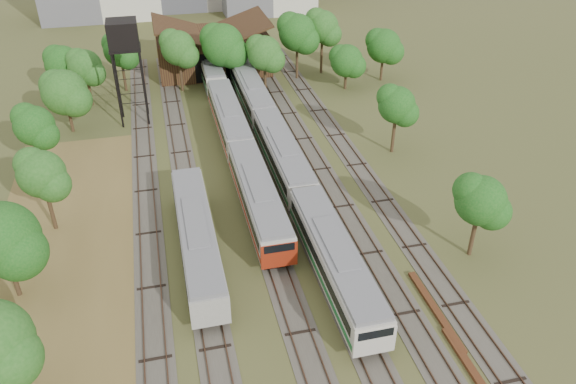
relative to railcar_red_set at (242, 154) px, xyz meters
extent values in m
plane|color=#475123|center=(2.00, -26.86, -1.93)|extent=(240.00, 240.00, 0.00)
cube|color=brown|center=(-16.00, -18.86, -1.91)|extent=(14.00, 60.00, 0.04)
cube|color=#4C473D|center=(-10.00, -1.86, -1.90)|extent=(2.60, 80.00, 0.06)
cube|color=#472D1E|center=(-10.72, -1.86, -1.81)|extent=(0.08, 80.00, 0.14)
cube|color=#472D1E|center=(-9.28, -1.86, -1.81)|extent=(0.08, 80.00, 0.14)
cube|color=#4C473D|center=(-6.00, -1.86, -1.90)|extent=(2.60, 80.00, 0.06)
cube|color=#472D1E|center=(-6.72, -1.86, -1.81)|extent=(0.08, 80.00, 0.14)
cube|color=#472D1E|center=(-5.28, -1.86, -1.81)|extent=(0.08, 80.00, 0.14)
cube|color=#4C473D|center=(0.00, -1.86, -1.90)|extent=(2.60, 80.00, 0.06)
cube|color=#472D1E|center=(-0.72, -1.86, -1.81)|extent=(0.08, 80.00, 0.14)
cube|color=#472D1E|center=(0.72, -1.86, -1.81)|extent=(0.08, 80.00, 0.14)
cube|color=#4C473D|center=(4.00, -1.86, -1.90)|extent=(2.60, 80.00, 0.06)
cube|color=#472D1E|center=(3.28, -1.86, -1.81)|extent=(0.08, 80.00, 0.14)
cube|color=#472D1E|center=(4.72, -1.86, -1.81)|extent=(0.08, 80.00, 0.14)
cube|color=#4C473D|center=(8.00, -1.86, -1.90)|extent=(2.60, 80.00, 0.06)
cube|color=#472D1E|center=(7.28, -1.86, -1.81)|extent=(0.08, 80.00, 0.14)
cube|color=#472D1E|center=(8.72, -1.86, -1.81)|extent=(0.08, 80.00, 0.14)
cube|color=#4C473D|center=(12.00, -1.86, -1.90)|extent=(2.60, 80.00, 0.06)
cube|color=#472D1E|center=(11.28, -1.86, -1.81)|extent=(0.08, 80.00, 0.14)
cube|color=#472D1E|center=(12.72, -1.86, -1.81)|extent=(0.08, 80.00, 0.14)
cube|color=black|center=(0.00, -8.69, -1.53)|extent=(2.19, 15.64, 0.80)
cube|color=beige|center=(0.00, -8.69, 0.11)|extent=(2.89, 17.00, 2.49)
cube|color=black|center=(0.00, -8.69, 0.41)|extent=(2.95, 15.64, 0.85)
cube|color=slate|center=(0.00, -8.69, 1.54)|extent=(2.65, 16.66, 0.36)
cube|color=maroon|center=(0.00, -8.69, -0.58)|extent=(2.95, 16.66, 0.45)
cube|color=maroon|center=(0.00, -17.14, -0.01)|extent=(2.93, 0.25, 2.24)
cube|color=black|center=(0.00, 8.81, -1.53)|extent=(2.19, 15.64, 0.80)
cube|color=beige|center=(0.00, 8.81, 0.11)|extent=(2.89, 17.00, 2.49)
cube|color=black|center=(0.00, 8.81, 0.41)|extent=(2.95, 15.64, 0.85)
cube|color=slate|center=(0.00, 8.81, 1.54)|extent=(2.65, 16.66, 0.36)
cube|color=maroon|center=(0.00, 8.81, -0.58)|extent=(2.95, 16.66, 0.45)
cube|color=black|center=(4.00, -18.81, -1.53)|extent=(2.17, 15.64, 0.79)
cube|color=beige|center=(4.00, -18.81, 0.10)|extent=(2.86, 17.00, 2.47)
cube|color=black|center=(4.00, -18.81, 0.39)|extent=(2.92, 15.64, 0.84)
cube|color=slate|center=(4.00, -18.81, 1.51)|extent=(2.63, 16.66, 0.36)
cube|color=#18622C|center=(4.00, -18.81, -0.59)|extent=(2.92, 16.66, 0.44)
cube|color=beige|center=(4.00, -27.26, -0.03)|extent=(2.90, 0.25, 2.22)
cube|color=black|center=(4.00, -1.31, -1.53)|extent=(2.17, 15.64, 0.79)
cube|color=beige|center=(4.00, -1.31, 0.10)|extent=(2.86, 17.00, 2.47)
cube|color=black|center=(4.00, -1.31, 0.39)|extent=(2.92, 15.64, 0.84)
cube|color=slate|center=(4.00, -1.31, 1.51)|extent=(2.63, 16.66, 0.36)
cube|color=#18622C|center=(4.00, -1.31, -0.59)|extent=(2.92, 16.66, 0.44)
cube|color=black|center=(4.00, 16.19, -1.53)|extent=(2.17, 15.64, 0.79)
cube|color=beige|center=(4.00, 16.19, 0.10)|extent=(2.86, 17.00, 2.47)
cube|color=black|center=(4.00, 16.19, 0.39)|extent=(2.92, 15.64, 0.84)
cube|color=slate|center=(4.00, 16.19, 1.51)|extent=(2.63, 16.66, 0.36)
cube|color=#18622C|center=(4.00, 16.19, -0.59)|extent=(2.92, 16.66, 0.44)
cube|color=black|center=(0.00, 27.31, -1.56)|extent=(2.02, 14.72, 0.73)
cube|color=beige|center=(0.00, 27.31, -0.04)|extent=(2.66, 16.00, 2.30)
cube|color=black|center=(0.00, 27.31, 0.23)|extent=(2.72, 14.72, 0.78)
cube|color=slate|center=(0.00, 27.31, 1.27)|extent=(2.45, 15.68, 0.33)
cube|color=#18622C|center=(0.00, 27.31, -0.69)|extent=(2.72, 15.68, 0.41)
cube|color=beige|center=(0.00, 19.36, -0.16)|extent=(2.70, 0.25, 2.07)
cube|color=black|center=(-6.00, -13.35, -1.54)|extent=(2.10, 16.56, 0.76)
cube|color=#99988B|center=(-6.00, -13.35, 0.03)|extent=(2.76, 18.00, 2.38)
cube|color=black|center=(-6.00, -13.35, 0.31)|extent=(2.82, 16.56, 0.81)
cube|color=slate|center=(-6.00, -13.35, 1.39)|extent=(2.54, 17.64, 0.34)
cylinder|color=black|center=(-12.21, 13.66, 2.59)|extent=(0.23, 0.23, 9.03)
cylinder|color=black|center=(-9.16, 13.66, 2.59)|extent=(0.23, 0.23, 9.03)
cylinder|color=black|center=(-12.21, 16.71, 2.59)|extent=(0.23, 0.23, 9.03)
cylinder|color=black|center=(-9.16, 16.71, 2.59)|extent=(0.23, 0.23, 9.03)
cube|color=black|center=(-10.69, 15.18, 7.20)|extent=(3.55, 3.55, 0.20)
cube|color=black|center=(-10.69, 15.18, 8.83)|extent=(3.39, 3.39, 3.05)
cube|color=brown|center=(10.00, -29.92, -1.79)|extent=(0.54, 8.05, 0.27)
cube|color=brown|center=(10.20, -23.98, -1.79)|extent=(0.53, 8.47, 0.28)
cube|color=#331C12|center=(1.00, 31.14, 0.82)|extent=(16.00, 11.00, 5.50)
cube|color=#331C12|center=(-3.00, 31.14, 4.17)|extent=(8.45, 11.55, 2.96)
cube|color=#331C12|center=(5.00, 31.14, 4.17)|extent=(8.45, 11.55, 2.96)
cube|color=black|center=(1.00, 25.69, 0.27)|extent=(6.40, 0.15, 4.12)
cylinder|color=#382616|center=(-18.76, -24.95, 0.09)|extent=(0.36, 0.36, 4.02)
cylinder|color=#382616|center=(-19.79, -14.80, 0.15)|extent=(0.36, 0.36, 4.14)
sphere|color=#165316|center=(-19.79, -14.80, 3.35)|extent=(5.53, 5.53, 5.53)
cylinder|color=#382616|center=(-17.99, -6.35, 0.29)|extent=(0.36, 0.36, 4.42)
sphere|color=#165316|center=(-17.99, -6.35, 3.70)|extent=(4.06, 4.06, 4.06)
cylinder|color=#382616|center=(-19.79, 3.51, 0.32)|extent=(0.36, 0.36, 4.50)
sphere|color=#165316|center=(-19.79, 3.51, 3.80)|extent=(3.96, 3.96, 3.96)
cylinder|color=#382616|center=(-18.02, 13.90, 0.00)|extent=(0.36, 0.36, 3.85)
sphere|color=#165316|center=(-18.02, 13.90, 2.98)|extent=(5.22, 5.22, 5.22)
cylinder|color=#382616|center=(-19.03, 23.81, 0.05)|extent=(0.36, 0.36, 3.94)
sphere|color=#165316|center=(-19.03, 23.81, 3.09)|extent=(4.62, 4.62, 4.62)
cylinder|color=#382616|center=(-16.18, 21.51, 0.11)|extent=(0.36, 0.36, 4.06)
sphere|color=#165316|center=(-16.18, 21.51, 3.25)|extent=(4.32, 4.32, 4.32)
cylinder|color=#382616|center=(-11.87, 25.56, 0.31)|extent=(0.36, 0.36, 4.46)
sphere|color=#165316|center=(-11.87, 25.56, 3.76)|extent=(4.33, 4.33, 4.33)
cylinder|color=#382616|center=(-4.29, 23.77, 0.41)|extent=(0.36, 0.36, 4.68)
sphere|color=#165316|center=(-4.29, 23.77, 4.03)|extent=(4.61, 4.61, 4.61)
cylinder|color=#382616|center=(1.63, 23.42, 0.43)|extent=(0.36, 0.36, 4.71)
sphere|color=#165316|center=(1.63, 23.42, 4.07)|extent=(5.71, 5.71, 5.71)
cylinder|color=#382616|center=(6.76, 20.76, 0.18)|extent=(0.36, 0.36, 4.21)
sphere|color=#165316|center=(6.76, 20.76, 3.43)|extent=(4.60, 4.60, 4.60)
cylinder|color=#382616|center=(12.23, 24.51, 0.69)|extent=(0.36, 0.36, 5.23)
sphere|color=#165316|center=(12.23, 24.51, 4.74)|extent=(5.19, 5.19, 5.19)
cylinder|color=#382616|center=(16.31, 25.91, 0.76)|extent=(0.36, 0.36, 5.36)
sphere|color=#165316|center=(16.31, 25.91, 4.90)|extent=(4.58, 4.58, 4.58)
cylinder|color=#382616|center=(23.83, 20.98, 0.04)|extent=(0.36, 0.36, 3.92)
sphere|color=#165316|center=(23.83, 20.98, 3.07)|extent=(4.73, 4.73, 4.73)
cylinder|color=#382616|center=(16.01, -18.45, 0.18)|extent=(0.36, 0.36, 4.21)
sphere|color=#165316|center=(16.01, -18.45, 3.43)|extent=(4.07, 4.07, 4.07)
cylinder|color=#382616|center=(16.83, 0.14, 0.27)|extent=(0.36, 0.36, 4.39)
sphere|color=#165316|center=(16.83, 0.14, 3.66)|extent=(3.97, 3.97, 3.97)
cylinder|color=#382616|center=(17.77, 19.09, -0.36)|extent=(0.36, 0.36, 3.13)
sphere|color=#165316|center=(17.77, 19.09, 2.05)|extent=(4.40, 4.40, 4.40)
camera|label=1|loc=(-7.52, -50.76, 27.50)|focal=35.00mm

